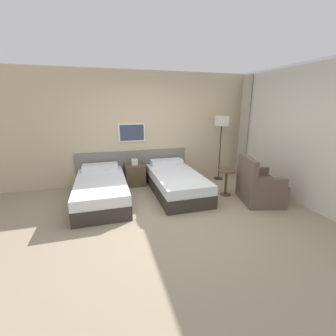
{
  "coord_description": "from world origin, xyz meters",
  "views": [
    {
      "loc": [
        -1.18,
        -3.41,
        1.92
      ],
      "look_at": [
        0.12,
        1.02,
        0.61
      ],
      "focal_mm": 24.0,
      "sensor_mm": 36.0,
      "label": 1
    }
  ],
  "objects_px": {
    "bed_near_door": "(101,190)",
    "nightstand": "(135,175)",
    "side_table": "(226,178)",
    "bed_near_window": "(176,182)",
    "floor_lamp": "(222,126)",
    "armchair": "(258,188)"
  },
  "relations": [
    {
      "from": "nightstand",
      "to": "floor_lamp",
      "type": "distance_m",
      "value": 2.49
    },
    {
      "from": "nightstand",
      "to": "armchair",
      "type": "height_order",
      "value": "armchair"
    },
    {
      "from": "side_table",
      "to": "armchair",
      "type": "height_order",
      "value": "armchair"
    },
    {
      "from": "bed_near_door",
      "to": "nightstand",
      "type": "distance_m",
      "value": 1.1
    },
    {
      "from": "bed_near_door",
      "to": "bed_near_window",
      "type": "relative_size",
      "value": 1.0
    },
    {
      "from": "bed_near_window",
      "to": "side_table",
      "type": "relative_size",
      "value": 3.57
    },
    {
      "from": "armchair",
      "to": "nightstand",
      "type": "bearing_deg",
      "value": 68.56
    },
    {
      "from": "floor_lamp",
      "to": "armchair",
      "type": "height_order",
      "value": "floor_lamp"
    },
    {
      "from": "nightstand",
      "to": "floor_lamp",
      "type": "bearing_deg",
      "value": -3.69
    },
    {
      "from": "bed_near_window",
      "to": "floor_lamp",
      "type": "height_order",
      "value": "floor_lamp"
    },
    {
      "from": "armchair",
      "to": "floor_lamp",
      "type": "bearing_deg",
      "value": 17.29
    },
    {
      "from": "bed_near_door",
      "to": "nightstand",
      "type": "relative_size",
      "value": 3.07
    },
    {
      "from": "side_table",
      "to": "armchair",
      "type": "bearing_deg",
      "value": -46.61
    },
    {
      "from": "bed_near_window",
      "to": "nightstand",
      "type": "relative_size",
      "value": 3.07
    },
    {
      "from": "bed_near_window",
      "to": "side_table",
      "type": "xyz_separation_m",
      "value": [
        1.01,
        -0.44,
        0.14
      ]
    },
    {
      "from": "floor_lamp",
      "to": "side_table",
      "type": "height_order",
      "value": "floor_lamp"
    },
    {
      "from": "bed_near_window",
      "to": "floor_lamp",
      "type": "bearing_deg",
      "value": 23.31
    },
    {
      "from": "bed_near_door",
      "to": "side_table",
      "type": "bearing_deg",
      "value": -9.66
    },
    {
      "from": "floor_lamp",
      "to": "side_table",
      "type": "relative_size",
      "value": 2.92
    },
    {
      "from": "side_table",
      "to": "bed_near_window",
      "type": "bearing_deg",
      "value": 156.16
    },
    {
      "from": "bed_near_door",
      "to": "armchair",
      "type": "xyz_separation_m",
      "value": [
        3.07,
        -0.93,
        0.06
      ]
    },
    {
      "from": "nightstand",
      "to": "floor_lamp",
      "type": "xyz_separation_m",
      "value": [
        2.21,
        -0.14,
        1.14
      ]
    }
  ]
}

